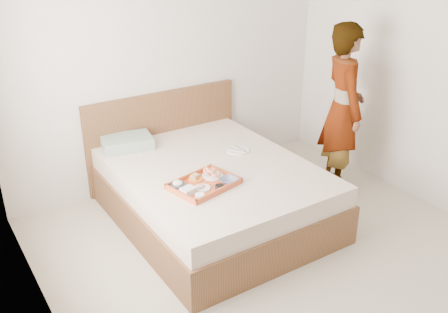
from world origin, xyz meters
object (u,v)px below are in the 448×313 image
(bed, at_px, (213,193))
(tray, at_px, (204,184))
(dinner_plate, at_px, (238,150))
(person, at_px, (343,109))

(bed, bearing_deg, tray, -133.11)
(bed, distance_m, tray, 0.48)
(dinner_plate, height_order, person, person)
(tray, height_order, person, person)
(bed, xyz_separation_m, tray, (-0.26, -0.28, 0.29))
(tray, xyz_separation_m, person, (1.65, 0.13, 0.28))
(tray, relative_size, person, 0.31)
(bed, xyz_separation_m, person, (1.39, -0.15, 0.57))
(tray, height_order, dinner_plate, tray)
(bed, relative_size, tray, 3.84)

